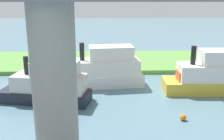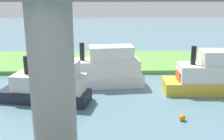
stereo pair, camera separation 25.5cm
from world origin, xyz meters
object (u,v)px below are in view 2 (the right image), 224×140
object	(u,v)px
bridge_pylon	(53,81)
marker_buoy	(182,118)
motorboat_white	(103,70)
houseboat_blue	(214,75)
mooring_post	(100,65)
pontoon_yellow	(48,85)
person_on_bank	(134,61)

from	to	relation	value
bridge_pylon	marker_buoy	size ratio (longest dim) A/B	18.63
motorboat_white	houseboat_blue	xyz separation A→B (m)	(-11.16, 2.39, 0.00)
marker_buoy	houseboat_blue	bearing A→B (deg)	-126.50
mooring_post	pontoon_yellow	distance (m)	10.84
motorboat_white	houseboat_blue	world-z (taller)	houseboat_blue
motorboat_white	pontoon_yellow	distance (m)	6.81
mooring_post	houseboat_blue	xyz separation A→B (m)	(-11.63, 7.61, 0.89)
person_on_bank	marker_buoy	distance (m)	15.13
person_on_bank	motorboat_white	bearing A→B (deg)	56.69
person_on_bank	houseboat_blue	world-z (taller)	houseboat_blue
motorboat_white	houseboat_blue	bearing A→B (deg)	167.91
pontoon_yellow	bridge_pylon	bearing A→B (deg)	104.64
pontoon_yellow	houseboat_blue	bearing A→B (deg)	-172.25
bridge_pylon	houseboat_blue	size ratio (longest dim) A/B	1.00
houseboat_blue	marker_buoy	distance (m)	8.22
person_on_bank	pontoon_yellow	world-z (taller)	pontoon_yellow
bridge_pylon	marker_buoy	distance (m)	10.98
person_on_bank	mooring_post	distance (m)	4.52
bridge_pylon	pontoon_yellow	distance (m)	9.22
mooring_post	houseboat_blue	world-z (taller)	houseboat_blue
houseboat_blue	person_on_bank	bearing A→B (deg)	-49.46
bridge_pylon	pontoon_yellow	xyz separation A→B (m)	(2.20, -8.40, -3.09)
houseboat_blue	pontoon_yellow	size ratio (longest dim) A/B	1.08
person_on_bank	pontoon_yellow	size ratio (longest dim) A/B	0.16
pontoon_yellow	marker_buoy	xyz separation A→B (m)	(-11.38, 4.29, -1.31)
bridge_pylon	person_on_bank	xyz separation A→B (m)	(-6.79, -19.02, -3.46)
bridge_pylon	houseboat_blue	distance (m)	17.80
bridge_pylon	mooring_post	distance (m)	18.76
pontoon_yellow	mooring_post	bearing A→B (deg)	-114.89
mooring_post	bridge_pylon	bearing A→B (deg)	82.62
mooring_post	pontoon_yellow	size ratio (longest dim) A/B	0.08
motorboat_white	marker_buoy	world-z (taller)	motorboat_white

